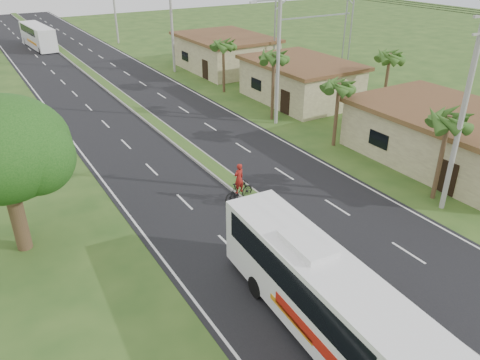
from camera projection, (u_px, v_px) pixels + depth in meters
ground at (354, 278)px, 20.62m from camera, size 180.00×180.00×0.00m
road_asphalt at (170, 135)px, 35.84m from camera, size 14.00×160.00×0.02m
median_strip at (170, 134)px, 35.80m from camera, size 1.20×160.00×0.18m
lane_edge_left at (82, 154)px, 32.74m from camera, size 0.12×160.00×0.01m
lane_edge_right at (244, 120)px, 38.95m from camera, size 0.12×160.00×0.01m
shop_near at (450, 136)px, 30.87m from camera, size 8.60×12.60×3.52m
shop_mid at (300, 81)px, 43.01m from camera, size 7.60×10.60×3.67m
shop_far at (225, 52)px, 53.64m from camera, size 8.60×11.60×3.82m
palm_verge_a at (449, 120)px, 24.93m from camera, size 2.40×2.40×5.45m
palm_verge_b at (339, 87)px, 32.14m from camera, size 2.40×2.40×5.05m
palm_verge_c at (274, 57)px, 36.84m from camera, size 2.40×2.40×5.85m
palm_verge_d at (223, 45)px, 44.18m from camera, size 2.40×2.40×5.25m
palm_behind_shop at (390, 57)px, 37.91m from camera, size 2.40×2.40×5.65m
utility_pole_a at (463, 110)px, 23.51m from camera, size 1.60×0.28×11.00m
utility_pole_b at (278, 45)px, 35.41m from camera, size 3.20×0.28×12.00m
utility_pole_c at (172, 20)px, 50.91m from camera, size 1.60×0.28×11.00m
utility_pole_d at (114, 4)px, 66.25m from camera, size 1.60×0.28×10.50m
billboard_lattice at (316, 8)px, 50.56m from camera, size 10.18×1.18×12.07m
coach_bus_main at (322, 292)px, 16.83m from camera, size 2.95×11.10×3.55m
coach_bus_far at (38, 35)px, 64.83m from camera, size 2.99×10.63×3.06m
motorcyclist at (239, 188)px, 26.38m from camera, size 2.07×0.90×2.33m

